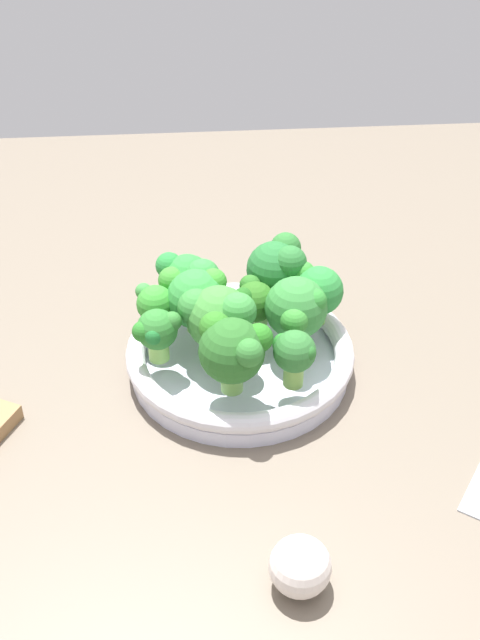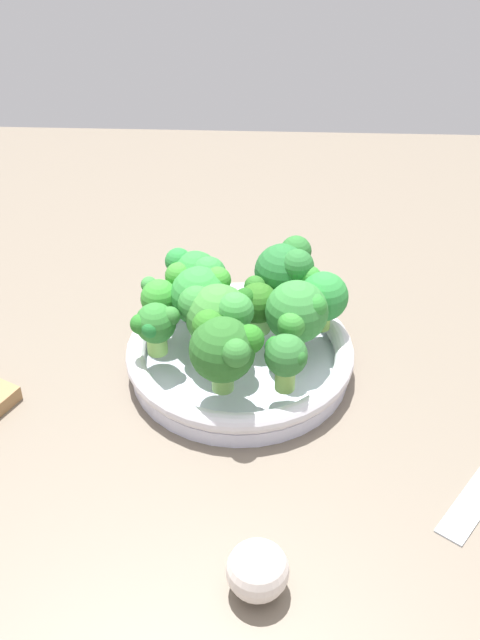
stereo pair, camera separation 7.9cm
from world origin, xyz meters
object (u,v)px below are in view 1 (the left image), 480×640
(broccoli_floret_2, at_px, (235,349))
(broccoli_floret_8, at_px, (199,295))
(broccoli_floret_1, at_px, (294,353))
(broccoli_floret_4, at_px, (317,291))
(broccoli_floret_6, at_px, (157,331))
(bowl, at_px, (240,356))
(broccoli_floret_0, at_px, (297,308))
(broccoli_floret_10, at_px, (278,267))
(garlic_bulb, at_px, (300,566))
(broccoli_floret_5, at_px, (252,302))
(broccoli_floret_9, at_px, (155,306))
(broccoli_floret_7, at_px, (218,316))
(broccoli_floret_3, at_px, (184,279))

(broccoli_floret_2, relative_size, broccoli_floret_8, 1.07)
(broccoli_floret_1, xyz_separation_m, broccoli_floret_2, (-0.06, -0.00, 0.01))
(broccoli_floret_4, distance_m, broccoli_floret_6, 0.18)
(bowl, height_order, broccoli_floret_1, broccoli_floret_1)
(broccoli_floret_0, bearing_deg, broccoli_floret_10, 99.64)
(garlic_bulb, bearing_deg, broccoli_floret_1, 84.09)
(bowl, xyz_separation_m, broccoli_floret_6, (-0.08, -0.02, 0.05))
(broccoli_floret_5, bearing_deg, broccoli_floret_9, 178.01)
(bowl, relative_size, broccoli_floret_9, 4.28)
(broccoli_floret_0, xyz_separation_m, broccoli_floret_6, (-0.14, -0.02, -0.01))
(broccoli_floret_7, bearing_deg, broccoli_floret_4, 19.75)
(broccoli_floret_2, height_order, broccoli_floret_10, same)
(garlic_bulb, bearing_deg, broccoli_floret_10, 86.31)
(broccoli_floret_8, bearing_deg, broccoli_floret_10, 22.71)
(broccoli_floret_5, bearing_deg, garlic_bulb, -87.98)
(broccoli_floret_0, height_order, broccoli_floret_9, broccoli_floret_0)
(broccoli_floret_3, relative_size, broccoli_floret_5, 1.14)
(broccoli_floret_10, bearing_deg, broccoli_floret_9, -163.01)
(broccoli_floret_0, xyz_separation_m, broccoli_floret_4, (0.03, 0.03, -0.00))
(broccoli_floret_4, height_order, broccoli_floret_8, broccoli_floret_8)
(broccoli_floret_3, bearing_deg, broccoli_floret_10, 0.03)
(broccoli_floret_7, distance_m, broccoli_floret_8, 0.04)
(broccoli_floret_6, bearing_deg, broccoli_floret_0, 7.64)
(broccoli_floret_5, relative_size, broccoli_floret_6, 0.99)
(broccoli_floret_7, distance_m, garlic_bulb, 0.27)
(broccoli_floret_2, bearing_deg, broccoli_floret_6, 145.49)
(broccoli_floret_3, height_order, broccoli_floret_4, broccoli_floret_4)
(broccoli_floret_7, height_order, broccoli_floret_8, broccoli_floret_7)
(broccoli_floret_8, bearing_deg, broccoli_floret_5, -7.65)
(broccoli_floret_7, bearing_deg, broccoli_floret_10, 47.47)
(broccoli_floret_0, height_order, broccoli_floret_1, broccoli_floret_0)
(broccoli_floret_1, distance_m, broccoli_floret_10, 0.14)
(broccoli_floret_9, bearing_deg, broccoli_floret_8, 5.01)
(broccoli_floret_5, distance_m, broccoli_floret_8, 0.06)
(broccoli_floret_4, bearing_deg, broccoli_floret_8, 179.62)
(broccoli_floret_1, distance_m, broccoli_floret_4, 0.11)
(broccoli_floret_3, relative_size, broccoli_floret_10, 0.82)
(broccoli_floret_3, xyz_separation_m, broccoli_floret_9, (-0.03, -0.04, -0.01))
(broccoli_floret_3, xyz_separation_m, garlic_bulb, (0.08, -0.34, -0.05))
(bowl, bearing_deg, broccoli_floret_6, -166.90)
(broccoli_floret_1, relative_size, broccoli_floret_8, 0.83)
(broccoli_floret_2, relative_size, broccoli_floret_3, 1.23)
(broccoli_floret_8, height_order, broccoli_floret_9, broccoli_floret_8)
(broccoli_floret_0, relative_size, broccoli_floret_1, 1.21)
(broccoli_floret_0, height_order, broccoli_floret_4, broccoli_floret_0)
(broccoli_floret_3, height_order, broccoli_floret_8, broccoli_floret_8)
(broccoli_floret_1, bearing_deg, broccoli_floret_8, 131.05)
(broccoli_floret_3, xyz_separation_m, broccoli_floret_7, (0.03, -0.08, 0.00))
(broccoli_floret_1, xyz_separation_m, broccoli_floret_6, (-0.13, 0.05, -0.00))
(broccoli_floret_0, distance_m, garlic_bulb, 0.28)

